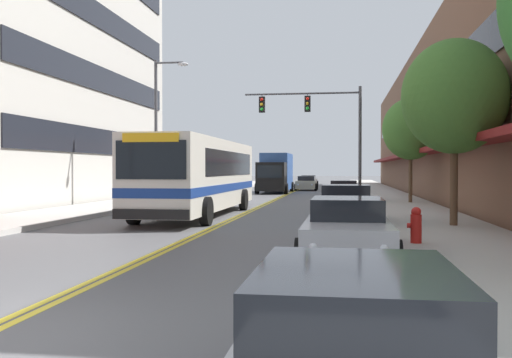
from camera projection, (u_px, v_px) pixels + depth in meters
ground_plane at (286, 195)px, 42.93m from camera, size 240.00×240.00×0.00m
sidewalk_left at (193, 193)px, 44.01m from camera, size 3.47×106.00×0.17m
sidewalk_right at (384, 194)px, 41.84m from camera, size 3.47×106.00×0.17m
centre_line at (286, 195)px, 42.93m from camera, size 0.34×106.00×0.01m
storefront_row_right at (469, 124)px, 40.86m from camera, size 9.10×68.00×10.42m
city_bus at (200, 173)px, 23.84m from camera, size 2.89×12.19×3.12m
car_slate_blue_parked_left_far at (208, 190)px, 36.53m from camera, size 2.13×4.48×1.19m
car_red_parked_right_mid at (344, 192)px, 33.14m from camera, size 1.97×4.40×1.28m
car_navy_parked_right_far at (346, 207)px, 19.49m from camera, size 2.12×4.15×1.40m
car_silver_parked_right_end at (347, 230)px, 12.45m from camera, size 2.03×4.89×1.31m
car_champagne_moving_lead at (309, 181)px, 63.10m from camera, size 1.99×4.80×1.26m
car_beige_moving_second at (306, 184)px, 52.35m from camera, size 2.02×4.19×1.31m
box_truck at (276, 173)px, 47.05m from camera, size 2.55×7.41×3.25m
traffic_signal_mast at (320, 120)px, 32.77m from camera, size 6.73×0.38×6.66m
street_lamp_left_far at (160, 120)px, 29.29m from camera, size 1.81×0.28×7.55m
street_tree_right_mid at (454, 97)px, 17.86m from camera, size 3.27×3.27×5.85m
street_tree_right_far at (411, 129)px, 30.30m from camera, size 2.99×2.99×5.55m
fire_hydrant at (416, 225)px, 13.60m from camera, size 0.34×0.26×0.86m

